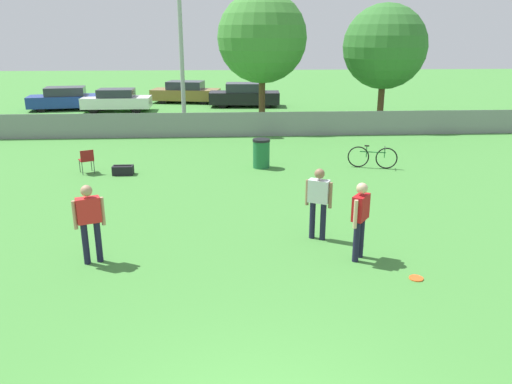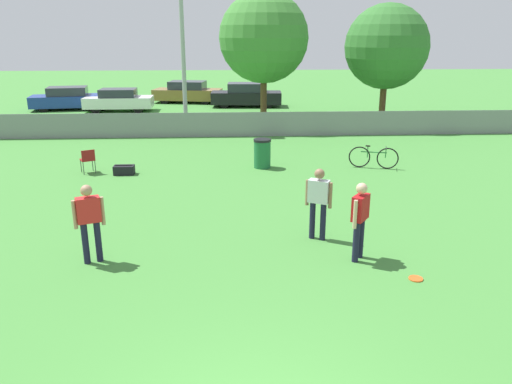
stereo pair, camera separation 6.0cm
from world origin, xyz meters
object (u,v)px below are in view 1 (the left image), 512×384
(player_defender_red, at_px, (89,218))
(bicycle_sideline, at_px, (372,157))
(parked_car_blue, at_px, (66,99))
(parked_car_white, at_px, (117,100))
(gear_bag_sideline, at_px, (123,170))
(trash_bin, at_px, (261,153))
(tree_far_right, at_px, (385,47))
(parked_car_dark, at_px, (244,95))
(parked_car_tan, at_px, (186,92))
(player_receiver_white, at_px, (319,198))
(folding_chair_sideline, at_px, (87,159))
(light_pole, at_px, (180,26))
(frisbee_disc, at_px, (416,278))
(tree_near_pole, at_px, (262,38))
(player_thrower_red, at_px, (360,215))

(player_defender_red, distance_m, bicycle_sideline, 10.54)
(parked_car_blue, bearing_deg, parked_car_white, -24.70)
(gear_bag_sideline, bearing_deg, parked_car_white, 102.08)
(trash_bin, bearing_deg, parked_car_white, 119.57)
(tree_far_right, height_order, player_defender_red, tree_far_right)
(tree_far_right, bearing_deg, gear_bag_sideline, -142.20)
(parked_car_dark, bearing_deg, parked_car_blue, -173.44)
(parked_car_tan, bearing_deg, player_receiver_white, -68.58)
(player_defender_red, height_order, folding_chair_sideline, player_defender_red)
(trash_bin, relative_size, parked_car_white, 0.25)
(tree_far_right, relative_size, player_receiver_white, 3.55)
(tree_far_right, bearing_deg, bicycle_sideline, -108.34)
(light_pole, bearing_deg, frisbee_disc, -70.17)
(parked_car_white, bearing_deg, frisbee_disc, -66.24)
(trash_bin, distance_m, parked_car_dark, 15.10)
(trash_bin, relative_size, parked_car_tan, 0.22)
(light_pole, relative_size, tree_near_pole, 1.26)
(player_thrower_red, relative_size, player_defender_red, 1.00)
(player_thrower_red, height_order, gear_bag_sideline, player_thrower_red)
(player_receiver_white, bearing_deg, player_thrower_red, -32.37)
(frisbee_disc, xyz_separation_m, parked_car_tan, (-6.25, 25.67, 0.67))
(light_pole, relative_size, trash_bin, 8.02)
(bicycle_sideline, xyz_separation_m, parked_car_tan, (-7.71, 17.51, 0.30))
(frisbee_disc, distance_m, parked_car_blue, 26.46)
(player_thrower_red, xyz_separation_m, parked_car_dark, (-1.48, 22.60, -0.27))
(light_pole, relative_size, gear_bag_sideline, 12.15)
(tree_far_right, bearing_deg, parked_car_white, 159.28)
(frisbee_disc, relative_size, trash_bin, 0.27)
(gear_bag_sideline, height_order, parked_car_white, parked_car_white)
(gear_bag_sideline, distance_m, parked_car_white, 14.49)
(light_pole, distance_m, gear_bag_sideline, 9.06)
(light_pole, bearing_deg, parked_car_blue, 136.12)
(parked_car_dark, bearing_deg, parked_car_white, -165.39)
(tree_near_pole, bearing_deg, folding_chair_sideline, -126.42)
(light_pole, bearing_deg, bicycle_sideline, -46.06)
(light_pole, relative_size, player_receiver_white, 4.88)
(tree_near_pole, height_order, parked_car_dark, tree_near_pole)
(tree_near_pole, distance_m, gear_bag_sideline, 11.21)
(player_defender_red, distance_m, parked_car_dark, 22.78)
(trash_bin, xyz_separation_m, gear_bag_sideline, (-4.65, -0.63, -0.36))
(parked_car_tan, bearing_deg, parked_car_white, -125.75)
(player_thrower_red, height_order, folding_chair_sideline, player_thrower_red)
(bicycle_sideline, distance_m, gear_bag_sideline, 8.50)
(frisbee_disc, xyz_separation_m, parked_car_blue, (-13.29, 22.87, 0.65))
(tree_near_pole, relative_size, frisbee_disc, 23.52)
(player_receiver_white, relative_size, parked_car_dark, 0.37)
(tree_near_pole, bearing_deg, parked_car_blue, 152.26)
(folding_chair_sideline, distance_m, bicycle_sideline, 9.70)
(light_pole, height_order, parked_car_white, light_pole)
(player_defender_red, relative_size, frisbee_disc, 6.06)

